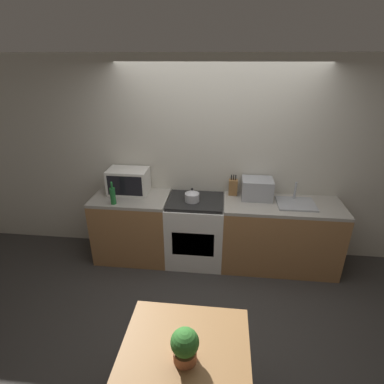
{
  "coord_description": "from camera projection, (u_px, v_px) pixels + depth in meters",
  "views": [
    {
      "loc": [
        0.09,
        -2.52,
        2.54
      ],
      "look_at": [
        -0.27,
        0.77,
        1.05
      ],
      "focal_mm": 28.0,
      "sensor_mm": 36.0,
      "label": 1
    }
  ],
  "objects": [
    {
      "name": "ground_plane",
      "position": [
        209.0,
        307.0,
        3.33
      ],
      "size": [
        16.0,
        16.0,
        0.0
      ],
      "primitive_type": "plane",
      "color": "#33302D"
    },
    {
      "name": "wall_back",
      "position": [
        217.0,
        162.0,
        3.9
      ],
      "size": [
        10.0,
        0.06,
        2.6
      ],
      "color": "beige",
      "rests_on": "ground_plane"
    },
    {
      "name": "counter_left_run",
      "position": [
        133.0,
        227.0,
        4.05
      ],
      "size": [
        0.97,
        0.62,
        0.9
      ],
      "color": "olive",
      "rests_on": "ground_plane"
    },
    {
      "name": "counter_right_run",
      "position": [
        279.0,
        235.0,
        3.85
      ],
      "size": [
        1.45,
        0.62,
        0.9
      ],
      "color": "olive",
      "rests_on": "ground_plane"
    },
    {
      "name": "stove_range",
      "position": [
        195.0,
        231.0,
        3.96
      ],
      "size": [
        0.73,
        0.62,
        0.9
      ],
      "color": "silver",
      "rests_on": "ground_plane"
    },
    {
      "name": "kettle",
      "position": [
        192.0,
        196.0,
        3.71
      ],
      "size": [
        0.18,
        0.18,
        0.18
      ],
      "color": "#B7B7BC",
      "rests_on": "stove_range"
    },
    {
      "name": "microwave",
      "position": [
        128.0,
        181.0,
        3.91
      ],
      "size": [
        0.51,
        0.33,
        0.33
      ],
      "color": "silver",
      "rests_on": "counter_left_run"
    },
    {
      "name": "bottle",
      "position": [
        113.0,
        195.0,
        3.63
      ],
      "size": [
        0.07,
        0.07,
        0.29
      ],
      "color": "#1E662D",
      "rests_on": "counter_left_run"
    },
    {
      "name": "knife_block",
      "position": [
        233.0,
        187.0,
        3.88
      ],
      "size": [
        0.11,
        0.09,
        0.27
      ],
      "color": "brown",
      "rests_on": "counter_right_run"
    },
    {
      "name": "toaster_oven",
      "position": [
        257.0,
        189.0,
        3.77
      ],
      "size": [
        0.38,
        0.3,
        0.26
      ],
      "color": "#999BA0",
      "rests_on": "counter_right_run"
    },
    {
      "name": "sink_basin",
      "position": [
        296.0,
        203.0,
        3.66
      ],
      "size": [
        0.45,
        0.38,
        0.24
      ],
      "color": "#999BA0",
      "rests_on": "counter_right_run"
    },
    {
      "name": "dining_table",
      "position": [
        185.0,
        357.0,
        2.07
      ],
      "size": [
        0.87,
        0.76,
        0.74
      ],
      "color": "brown",
      "rests_on": "ground_plane"
    },
    {
      "name": "potted_plant",
      "position": [
        185.0,
        345.0,
        1.89
      ],
      "size": [
        0.18,
        0.18,
        0.25
      ],
      "color": "#9E5B3D",
      "rests_on": "dining_table"
    }
  ]
}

